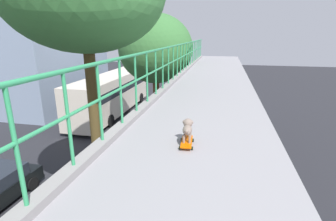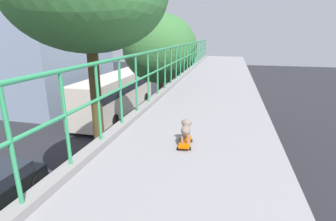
# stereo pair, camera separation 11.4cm
# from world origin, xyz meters

# --- Properties ---
(car_black_fourth) EXTENTS (1.92, 3.81, 1.37)m
(car_black_fourth) POSITION_xyz_m (-7.55, 6.14, 0.67)
(car_black_fourth) COLOR black
(car_black_fourth) RESTS_ON ground
(city_bus) EXTENTS (2.72, 11.91, 3.41)m
(city_bus) POSITION_xyz_m (-7.96, 18.94, 1.93)
(city_bus) COLOR beige
(city_bus) RESTS_ON ground
(roadside_tree_far) EXTENTS (4.47, 4.47, 8.03)m
(roadside_tree_far) POSITION_xyz_m (-2.59, 13.90, 5.93)
(roadside_tree_far) COLOR brown
(roadside_tree_far) RESTS_ON ground
(toy_skateboard) EXTENTS (0.24, 0.48, 0.08)m
(toy_skateboard) POSITION_xyz_m (1.01, 2.29, 5.21)
(toy_skateboard) COLOR #ED5A02
(toy_skateboard) RESTS_ON overpass_deck
(small_dog) EXTENTS (0.18, 0.42, 0.31)m
(small_dog) POSITION_xyz_m (1.01, 2.37, 5.42)
(small_dog) COLOR gray
(small_dog) RESTS_ON toy_skateboard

